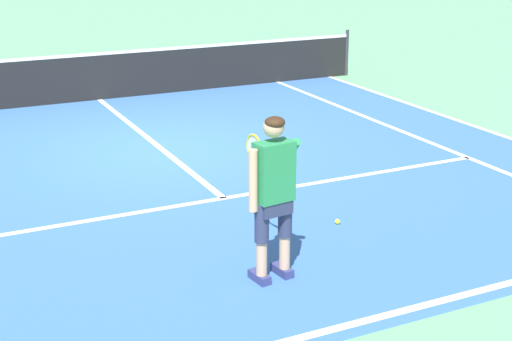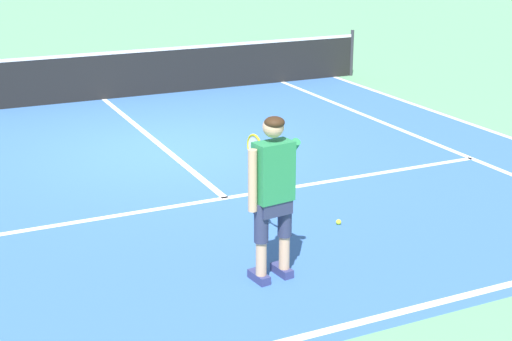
% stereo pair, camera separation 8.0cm
% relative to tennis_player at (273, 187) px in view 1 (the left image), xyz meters
% --- Properties ---
extents(ground_plane, '(80.00, 80.00, 0.00)m').
position_rel_tennis_player_xyz_m(ground_plane, '(0.48, 4.80, -0.99)').
color(ground_plane, '#609E70').
extents(court_inner_surface, '(10.98, 10.30, 0.00)m').
position_rel_tennis_player_xyz_m(court_inner_surface, '(0.48, 3.80, -0.99)').
color(court_inner_surface, '#3866A8').
rests_on(court_inner_surface, ground).
extents(line_baseline, '(10.98, 0.10, 0.01)m').
position_rel_tennis_player_xyz_m(line_baseline, '(0.48, -1.15, -0.99)').
color(line_baseline, white).
rests_on(line_baseline, ground).
extents(line_service, '(8.23, 0.10, 0.01)m').
position_rel_tennis_player_xyz_m(line_service, '(0.48, 2.35, -0.99)').
color(line_service, white).
rests_on(line_service, ground).
extents(line_centre_service, '(0.10, 6.40, 0.01)m').
position_rel_tennis_player_xyz_m(line_centre_service, '(0.48, 5.55, -0.99)').
color(line_centre_service, white).
rests_on(line_centre_service, ground).
extents(line_singles_right, '(0.10, 9.90, 0.01)m').
position_rel_tennis_player_xyz_m(line_singles_right, '(4.59, 3.80, -0.99)').
color(line_singles_right, white).
rests_on(line_singles_right, ground).
extents(line_doubles_right, '(0.10, 9.90, 0.01)m').
position_rel_tennis_player_xyz_m(line_doubles_right, '(5.97, 3.80, -0.99)').
color(line_doubles_right, white).
rests_on(line_doubles_right, ground).
extents(tennis_net, '(11.96, 0.08, 1.07)m').
position_rel_tennis_player_xyz_m(tennis_net, '(0.48, 8.75, -0.49)').
color(tennis_net, '#333338').
rests_on(tennis_net, ground).
extents(tennis_player, '(0.61, 1.17, 1.71)m').
position_rel_tennis_player_xyz_m(tennis_player, '(0.00, 0.00, 0.00)').
color(tennis_player, navy).
rests_on(tennis_player, ground).
extents(tennis_ball_near_feet, '(0.07, 0.07, 0.07)m').
position_rel_tennis_player_xyz_m(tennis_ball_near_feet, '(1.36, 0.94, -0.96)').
color(tennis_ball_near_feet, '#CCE02D').
rests_on(tennis_ball_near_feet, ground).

